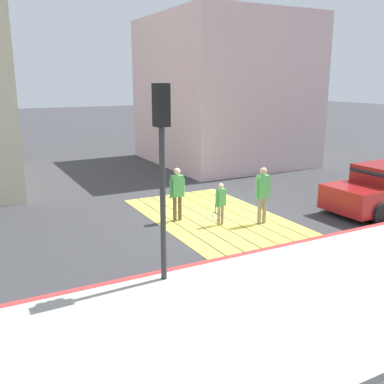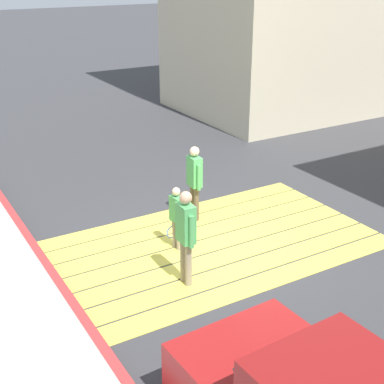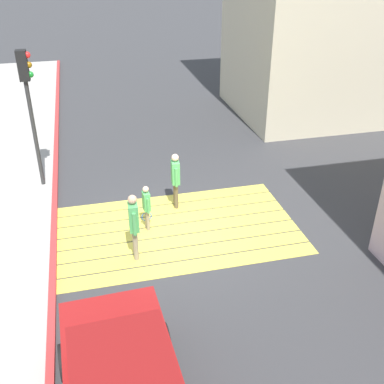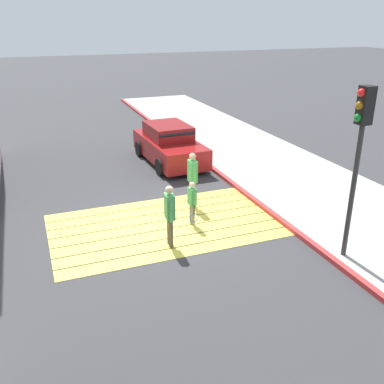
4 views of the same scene
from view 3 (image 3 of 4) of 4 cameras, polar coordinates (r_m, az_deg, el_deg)
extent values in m
plane|color=#38383A|center=(12.66, -1.74, -4.61)|extent=(120.00, 120.00, 0.00)
cube|color=#EAD64C|center=(11.36, 0.05, -9.08)|extent=(6.40, 0.50, 0.01)
cube|color=#EAD64C|center=(11.78, -0.59, -7.47)|extent=(6.40, 0.50, 0.01)
cube|color=#EAD64C|center=(12.22, -1.19, -5.98)|extent=(6.40, 0.50, 0.01)
cube|color=#EAD64C|center=(12.66, -1.74, -4.59)|extent=(6.40, 0.50, 0.01)
cube|color=#EAD64C|center=(13.11, -2.25, -3.30)|extent=(6.40, 0.50, 0.01)
cube|color=#EAD64C|center=(13.57, -2.72, -2.09)|extent=(6.40, 0.50, 0.01)
cube|color=#EAD64C|center=(14.04, -3.16, -0.96)|extent=(6.40, 0.50, 0.01)
cube|color=#BC3333|center=(12.50, -16.55, -6.14)|extent=(0.16, 40.00, 0.13)
cube|color=maroon|center=(7.44, -8.24, -22.00)|extent=(1.61, 2.12, 0.60)
cube|color=#1E2833|center=(8.09, -9.25, -17.29)|extent=(1.49, 0.39, 0.49)
cylinder|color=black|center=(9.19, -3.60, -17.71)|extent=(0.25, 0.67, 0.66)
cylinder|color=black|center=(9.13, -15.11, -19.40)|extent=(0.25, 0.67, 0.66)
cylinder|color=#2D2D2D|center=(14.77, -18.60, 6.39)|extent=(0.12, 0.12, 3.40)
cube|color=black|center=(14.14, -19.97, 14.32)|extent=(0.28, 0.28, 0.84)
sphere|color=#FF2323|center=(14.07, -19.50, 15.51)|extent=(0.18, 0.18, 0.18)
sphere|color=#956310|center=(14.13, -19.32, 14.45)|extent=(0.18, 0.18, 0.18)
sphere|color=#188429|center=(14.19, -19.14, 13.40)|extent=(0.18, 0.18, 0.18)
cylinder|color=gray|center=(11.56, -6.97, -6.01)|extent=(0.12, 0.12, 0.83)
cylinder|color=gray|center=(11.41, -6.89, -6.53)|extent=(0.12, 0.12, 0.83)
cube|color=#4CA559|center=(11.07, -7.16, -3.04)|extent=(0.24, 0.38, 0.69)
sphere|color=tan|center=(10.82, -7.31, -0.91)|extent=(0.22, 0.22, 0.22)
cylinder|color=#4CA559|center=(11.28, -7.23, -2.78)|extent=(0.09, 0.09, 0.59)
cylinder|color=#4CA559|center=(10.92, -7.05, -3.93)|extent=(0.09, 0.09, 0.59)
cylinder|color=brown|center=(13.57, -2.04, -0.17)|extent=(0.12, 0.12, 0.80)
cylinder|color=brown|center=(13.42, -1.94, -0.53)|extent=(0.12, 0.12, 0.80)
cube|color=#4CA559|center=(13.15, -2.04, 2.42)|extent=(0.24, 0.36, 0.66)
sphere|color=beige|center=(12.95, -2.08, 4.22)|extent=(0.21, 0.21, 0.21)
cylinder|color=#4CA559|center=(13.36, -2.16, 2.56)|extent=(0.09, 0.09, 0.56)
cylinder|color=#4CA559|center=(13.00, -1.92, 1.76)|extent=(0.09, 0.09, 0.56)
cylinder|color=gray|center=(12.63, -5.56, -3.19)|extent=(0.09, 0.09, 0.62)
cylinder|color=gray|center=(12.52, -5.40, -3.50)|extent=(0.09, 0.09, 0.62)
cube|color=#4CA559|center=(12.28, -5.61, -1.12)|extent=(0.19, 0.29, 0.51)
sphere|color=beige|center=(12.11, -5.69, 0.34)|extent=(0.16, 0.16, 0.16)
cylinder|color=#4CA559|center=(12.45, -5.79, -0.97)|extent=(0.07, 0.07, 0.44)
cylinder|color=#4CA559|center=(12.17, -5.40, -1.70)|extent=(0.07, 0.07, 0.44)
cylinder|color=black|center=(12.62, -5.62, -2.06)|extent=(0.03, 0.03, 0.28)
torus|color=blue|center=(12.74, -5.56, -3.00)|extent=(0.28, 0.05, 0.28)
camera|label=1|loc=(19.89, -43.62, 13.62)|focal=41.16mm
camera|label=2|loc=(4.28, -62.10, -11.96)|focal=51.33mm
camera|label=4|loc=(21.86, 0.76, 25.40)|focal=40.68mm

